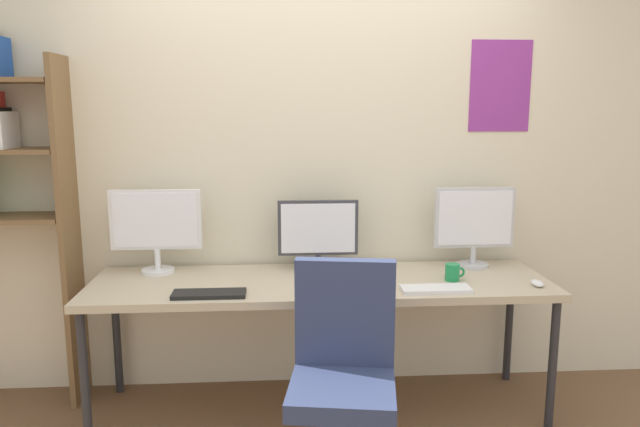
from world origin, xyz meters
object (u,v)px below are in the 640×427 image
Objects in this scene: monitor_left at (156,226)px; monitor_center at (318,233)px; desk at (321,289)px; keyboard_left at (209,294)px; office_chair at (343,400)px; monitor_right at (474,223)px; keyboard_right at (436,289)px; laptop_closed at (351,281)px; computer_mouse at (537,283)px; coffee_mug at (453,272)px.

monitor_left is 0.89m from monitor_center.
keyboard_left reaches higher than desk.
monitor_left is at bearing 126.77° from keyboard_left.
monitor_right is at bearing 46.21° from office_chair.
monitor_left is at bearing 137.00° from office_chair.
keyboard_right is 1.08× the size of laptop_closed.
desk is 25.22× the size of computer_mouse.
monitor_left is 2.04m from computer_mouse.
monitor_left is 5.14× the size of computer_mouse.
keyboard_left is 3.35× the size of coffee_mug.
computer_mouse reaches higher than keyboard_right.
monitor_right is 0.60m from keyboard_right.
monitor_left reaches higher than monitor_center.
keyboard_right is 0.54m from computer_mouse.
monitor_left is at bearing 166.59° from desk.
keyboard_left is at bearing -53.23° from monitor_left.
monitor_right reaches higher than computer_mouse.
office_chair reaches higher than laptop_closed.
keyboard_right is at bearing 0.00° from keyboard_left.
desk is at bearing 175.31° from coffee_mug.
keyboard_left is 3.70× the size of computer_mouse.
monitor_left is 4.66× the size of coffee_mug.
keyboard_right is (1.12, 0.00, 0.00)m from keyboard_left.
office_chair is 0.83m from keyboard_left.
office_chair is 9.34× the size of coffee_mug.
laptop_closed is (0.71, 0.16, 0.00)m from keyboard_left.
monitor_right is 1.43× the size of laptop_closed.
desk is 7.00× the size of keyboard_right.
coffee_mug is (0.65, 0.61, 0.38)m from office_chair.
keyboard_right is (-0.33, -0.44, -0.24)m from monitor_right.
monitor_center is 1.40× the size of laptop_closed.
coffee_mug is (0.70, -0.06, 0.09)m from desk.
monitor_center is 4.23× the size of coffee_mug.
monitor_right is 1.54m from keyboard_left.
keyboard_left is 1.12m from keyboard_right.
desk is 5.40× the size of monitor_center.
computer_mouse is at bearing -17.47° from coffee_mug.
coffee_mug is at bearing -125.85° from monitor_right.
monitor_right is at bearing 13.41° from desk.
monitor_right is at bearing 117.83° from computer_mouse.
monitor_left is at bearing 168.73° from computer_mouse.
monitor_center is 0.74m from keyboard_left.
monitor_right reaches higher than office_chair.
monitor_left is at bearing 161.69° from laptop_closed.
monitor_left is 1.08× the size of monitor_right.
office_chair is 0.70m from laptop_closed.
office_chair is 1.42m from monitor_left.
keyboard_right is at bearing 40.43° from office_chair.
coffee_mug reaches higher than computer_mouse.
coffee_mug is at bearing -4.69° from desk.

